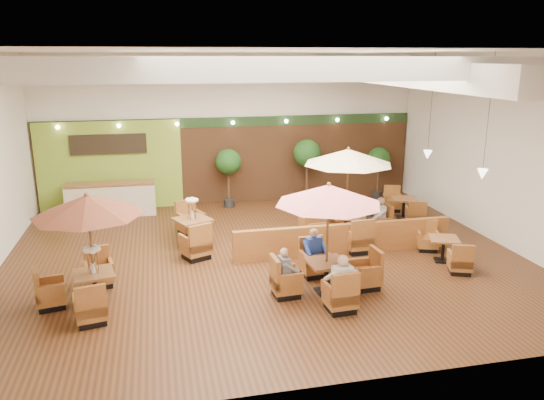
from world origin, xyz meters
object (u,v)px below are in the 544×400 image
object	(u,v)px
service_counter	(111,199)
diner_3	(359,228)
diner_0	(341,277)
diner_4	(378,214)
topiary_1	(307,156)
topiary_2	(379,161)
topiary_0	(228,164)
diner_2	(286,266)
table_4	(443,250)
table_5	(403,208)
booth_divider	(344,239)
table_1	(328,219)
table_2	(347,178)
table_3	(193,229)
table_0	(86,226)
diner_1	(314,248)

from	to	relation	value
service_counter	diner_3	world-z (taller)	diner_3
diner_0	diner_4	world-z (taller)	diner_0
topiary_1	topiary_2	world-z (taller)	topiary_1
topiary_0	diner_2	size ratio (longest dim) A/B	2.97
table_4	table_5	world-z (taller)	table_5
topiary_2	diner_2	xyz separation A→B (m)	(-5.62, -7.77, -0.76)
booth_divider	table_1	world-z (taller)	table_1
service_counter	topiary_2	bearing A→B (deg)	1.15
table_1	diner_2	size ratio (longest dim) A/B	3.67
service_counter	diner_0	xyz separation A→B (m)	(5.34, -8.55, 0.20)
diner_2	diner_4	distance (m)	5.01
topiary_2	diner_4	size ratio (longest dim) A/B	2.44
service_counter	booth_divider	distance (m)	8.48
table_2	diner_3	distance (m)	1.58
table_2	table_5	xyz separation A→B (m)	(2.75, 1.75, -1.58)
booth_divider	diner_2	distance (m)	3.24
table_5	topiary_2	distance (m)	2.92
table_1	topiary_1	xyz separation A→B (m)	(1.77, 7.77, -0.02)
table_2	topiary_2	world-z (taller)	table_2
table_2	table_3	distance (m)	4.77
table_0	table_2	xyz separation A→B (m)	(7.01, 2.79, 0.08)
table_0	topiary_2	world-z (taller)	table_0
table_4	diner_0	world-z (taller)	diner_0
table_1	topiary_0	xyz separation A→B (m)	(-1.19, 7.77, -0.20)
topiary_0	diner_0	world-z (taller)	topiary_0
topiary_1	diner_3	distance (m)	5.57
table_0	table_3	size ratio (longest dim) A/B	0.87
table_4	topiary_2	world-z (taller)	topiary_2
table_5	diner_4	size ratio (longest dim) A/B	3.04
table_5	topiary_2	bearing A→B (deg)	103.51
topiary_0	diner_4	distance (m)	5.99
service_counter	diner_3	distance (m)	8.80
table_2	diner_0	world-z (taller)	table_2
booth_divider	table_3	distance (m)	4.40
topiary_0	diner_3	size ratio (longest dim) A/B	2.97
booth_divider	diner_4	distance (m)	1.83
table_3	diner_4	size ratio (longest dim) A/B	3.66
diner_3	service_counter	bearing A→B (deg)	132.74
diner_1	topiary_2	bearing A→B (deg)	-133.06
table_0	table_1	size ratio (longest dim) A/B	0.98
diner_2	diner_4	bearing A→B (deg)	124.79
table_1	diner_1	xyz separation A→B (m)	(0.00, 0.97, -1.06)
table_1	table_4	bearing A→B (deg)	14.39
diner_3	diner_4	xyz separation A→B (m)	(1.04, 1.04, 0.04)
table_1	diner_1	size ratio (longest dim) A/B	3.40
table_5	table_1	bearing A→B (deg)	-113.54
diner_0	diner_4	xyz separation A→B (m)	(2.75, 4.33, -0.01)
table_4	topiary_0	distance (m)	8.31
table_0	diner_2	xyz separation A→B (m)	(4.32, -0.56, -1.11)
topiary_2	diner_3	xyz separation A→B (m)	(-2.94, -5.46, -0.76)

